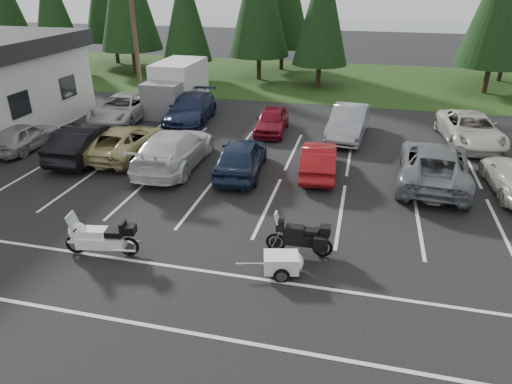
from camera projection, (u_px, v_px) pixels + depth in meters
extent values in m
plane|color=black|center=(249.00, 217.00, 16.34)|extent=(120.00, 120.00, 0.00)
cube|color=#1A3210|center=(321.00, 79.00, 37.36)|extent=(80.00, 16.00, 0.01)
cube|color=slate|center=(374.00, 35.00, 63.67)|extent=(70.00, 50.00, 0.02)
cylinder|color=#473321|center=(135.00, 36.00, 27.01)|extent=(0.26, 0.26, 9.00)
cube|color=silver|center=(261.00, 193.00, 18.09)|extent=(32.00, 16.00, 0.01)
cylinder|color=#332316|center=(12.00, 54.00, 41.42)|extent=(0.36, 0.36, 2.50)
cylinder|color=#332316|center=(62.00, 61.00, 39.09)|extent=(0.36, 0.36, 2.16)
cone|color=black|center=(52.00, 7.00, 37.21)|extent=(3.96, 3.96, 7.65)
cylinder|color=#332316|center=(134.00, 57.00, 39.09)|extent=(0.36, 0.36, 2.78)
cylinder|color=#332316|center=(189.00, 67.00, 36.84)|extent=(0.36, 0.36, 2.11)
cone|color=black|center=(185.00, 11.00, 35.01)|extent=(3.87, 3.87, 7.48)
cylinder|color=#332316|center=(259.00, 63.00, 36.89)|extent=(0.36, 0.36, 2.62)
cylinder|color=#332316|center=(319.00, 71.00, 34.77)|extent=(0.36, 0.36, 2.26)
cone|color=black|center=(322.00, 8.00, 32.81)|extent=(4.14, 4.14, 7.99)
cylinder|color=#332316|center=(488.00, 74.00, 32.58)|extent=(0.36, 0.36, 2.69)
cylinder|color=#332316|center=(116.00, 48.00, 43.59)|extent=(0.36, 0.36, 2.88)
cylinder|color=#332316|center=(282.00, 54.00, 40.68)|extent=(0.36, 0.36, 2.71)
cylinder|color=#332316|center=(503.00, 62.00, 36.21)|extent=(0.36, 0.36, 3.00)
imported|color=#A7A8AC|center=(24.00, 136.00, 22.33)|extent=(1.63, 3.93, 1.33)
imported|color=black|center=(89.00, 141.00, 21.26)|extent=(1.78, 5.02, 1.65)
imported|color=tan|center=(125.00, 141.00, 21.54)|extent=(2.51, 5.22, 1.44)
imported|color=silver|center=(174.00, 149.00, 20.27)|extent=(2.47, 5.80, 1.67)
imported|color=#1A2841|center=(241.00, 157.00, 19.56)|extent=(2.24, 4.73, 1.56)
imported|color=maroon|center=(319.00, 159.00, 19.55)|extent=(1.75, 4.19, 1.35)
imported|color=slate|center=(434.00, 164.00, 18.67)|extent=(3.25, 6.12, 1.64)
imported|color=#B8B8B6|center=(123.00, 108.00, 26.68)|extent=(2.67, 5.50, 1.51)
imported|color=#1B2444|center=(191.00, 109.00, 26.36)|extent=(2.70, 5.60, 1.57)
imported|color=maroon|center=(272.00, 120.00, 24.77)|extent=(1.76, 3.98, 1.33)
imported|color=gray|center=(349.00, 122.00, 23.90)|extent=(2.17, 5.10, 1.64)
imported|color=beige|center=(471.00, 129.00, 23.05)|extent=(3.05, 5.67, 1.51)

